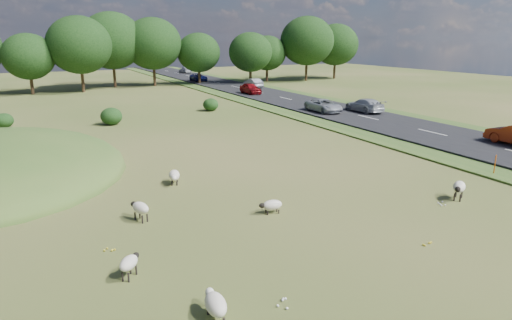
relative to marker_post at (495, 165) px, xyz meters
The scene contains 17 objects.
ground 26.18m from the marker_post, 123.71° to the left, with size 160.00×160.00×0.00m, color #36541A.
road 32.24m from the marker_post, 80.22° to the left, with size 8.00×150.00×0.25m, color black.
treeline 59.59m from the marker_post, 105.24° to the left, with size 96.28×14.66×11.70m.
shrubs 32.23m from the marker_post, 120.05° to the left, with size 21.42×5.54×1.58m.
marker_post is the anchor object (origin of this frame).
sheep_0 5.67m from the marker_post, 159.10° to the right, with size 1.29×1.06×0.93m.
sheep_1 18.30m from the marker_post, 159.03° to the left, with size 0.88×1.37×0.76m.
sheep_2 20.45m from the marker_post, 163.06° to the right, with size 0.66×1.33×0.76m.
sheep_3 14.37m from the marker_post, behind, with size 1.13×0.60×0.64m.
sheep_4 19.99m from the marker_post, behind, with size 0.82×1.22×0.85m.
sheep_5 21.42m from the marker_post, behind, with size 0.94×1.02×0.77m.
car_0 61.89m from the marker_post, 86.69° to the left, with size 2.14×4.63×1.29m, color navy.
car_2 22.86m from the marker_post, 81.00° to the left, with size 2.17×4.71×1.31m, color #B2B5BA.
car_3 22.01m from the marker_post, 70.41° to the left, with size 1.96×4.82×1.40m, color #B4B8BC.
car_4 47.78m from the marker_post, 81.12° to the left, with size 1.49×4.26×1.40m, color #929599.
car_5 81.75m from the marker_post, 84.82° to the left, with size 1.86×4.57×1.33m, color #B4B7BC.
car_7 40.40m from the marker_post, 84.92° to the left, with size 1.73×4.29×1.46m, color maroon.
Camera 1 is at (-9.00, -18.38, 7.70)m, focal length 32.00 mm.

